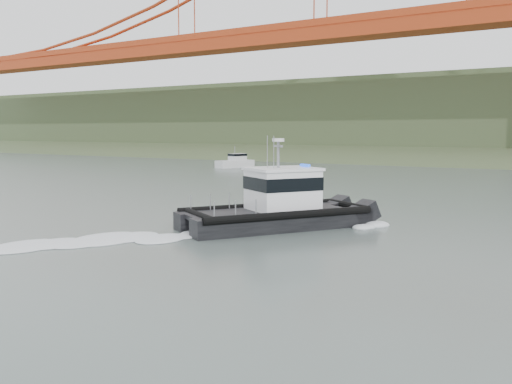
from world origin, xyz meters
TOP-DOWN VIEW (x-y plane):
  - ground at (0.00, 0.00)m, footprint 400.00×400.00m
  - patrol_boat at (-0.58, 11.15)m, footprint 8.86×11.19m
  - motorboat at (-33.54, 54.16)m, footprint 3.74×6.36m

SIDE VIEW (x-z plane):
  - ground at x=0.00m, z-range 0.00..0.00m
  - motorboat at x=-33.54m, z-range -0.83..2.49m
  - patrol_boat at x=-0.58m, z-range -1.30..3.90m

